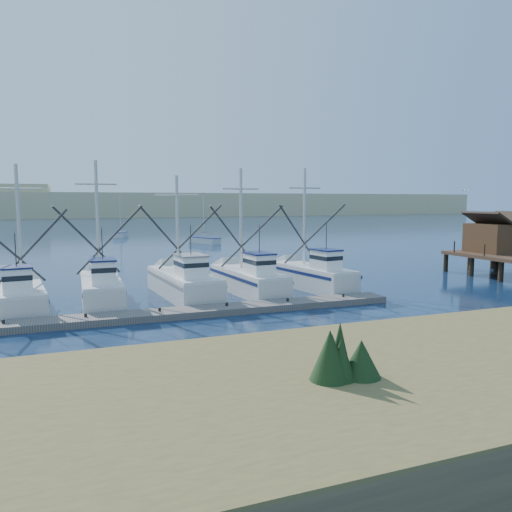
{
  "coord_description": "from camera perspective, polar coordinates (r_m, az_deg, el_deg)",
  "views": [
    {
      "loc": [
        -15.01,
        -22.17,
        6.64
      ],
      "look_at": [
        -3.36,
        8.0,
        3.07
      ],
      "focal_mm": 35.0,
      "sensor_mm": 36.0,
      "label": 1
    }
  ],
  "objects": [
    {
      "name": "sailboat_far",
      "position": [
        95.19,
        -15.19,
        2.39
      ],
      "size": [
        3.15,
        5.3,
        8.1
      ],
      "rotation": [
        0.0,
        0.0,
        -0.3
      ],
      "color": "silver",
      "rests_on": "ground"
    },
    {
      "name": "shore_bank",
      "position": [
        15.21,
        8.51,
        -16.34
      ],
      "size": [
        40.0,
        10.0,
        1.6
      ],
      "primitive_type": "cube",
      "color": "#4C422D",
      "rests_on": "ground"
    },
    {
      "name": "dune_ridge",
      "position": [
        232.66,
        -17.5,
        5.61
      ],
      "size": [
        360.0,
        60.0,
        10.0
      ],
      "primitive_type": "cube",
      "color": "tan",
      "rests_on": "ground"
    },
    {
      "name": "floating_dock",
      "position": [
        29.12,
        -10.94,
        -6.6
      ],
      "size": [
        29.32,
        2.09,
        0.39
      ],
      "primitive_type": "cube",
      "rotation": [
        0.0,
        0.0,
        -0.0
      ],
      "color": "slate",
      "rests_on": "ground"
    },
    {
      "name": "flying_gull",
      "position": [
        45.61,
        22.8,
        6.93
      ],
      "size": [
        0.94,
        0.17,
        0.17
      ],
      "color": "white",
      "rests_on": "ground"
    },
    {
      "name": "ground",
      "position": [
        27.58,
        12.72,
        -7.78
      ],
      "size": [
        500.0,
        500.0,
        0.0
      ],
      "primitive_type": "plane",
      "color": "#0B1C33",
      "rests_on": "ground"
    },
    {
      "name": "trawler_fleet",
      "position": [
        34.13,
        -10.78,
        -3.34
      ],
      "size": [
        28.83,
        9.51,
        9.31
      ],
      "color": "silver",
      "rests_on": "ground"
    },
    {
      "name": "sailboat_near",
      "position": [
        78.88,
        -5.92,
        1.8
      ],
      "size": [
        3.86,
        6.51,
        8.1
      ],
      "rotation": [
        0.0,
        0.0,
        0.36
      ],
      "color": "silver",
      "rests_on": "ground"
    }
  ]
}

